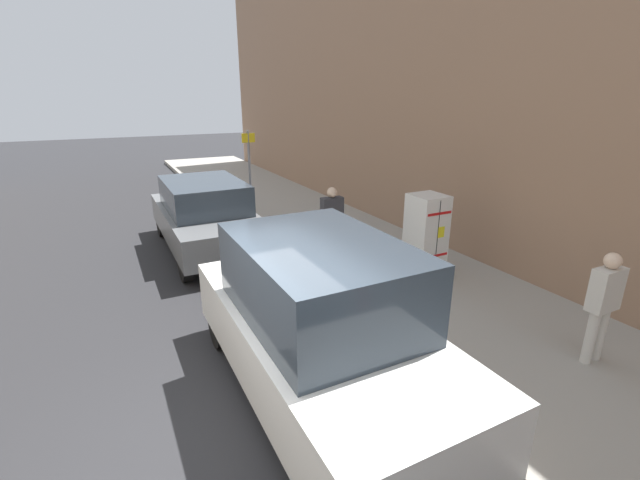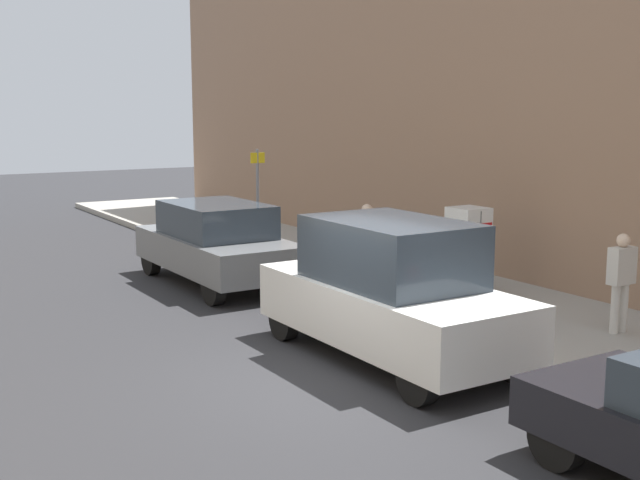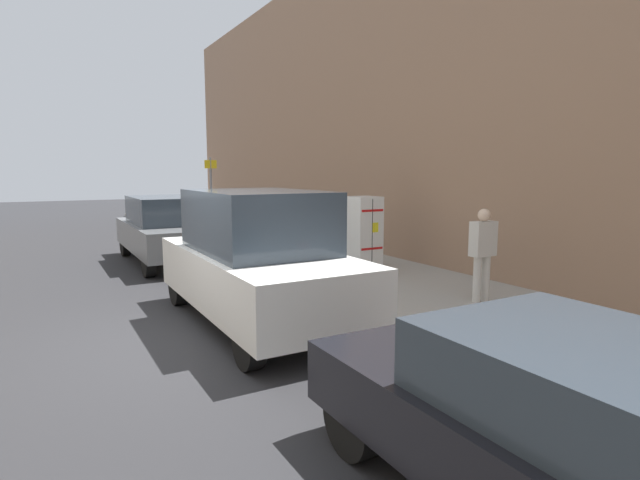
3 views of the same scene
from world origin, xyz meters
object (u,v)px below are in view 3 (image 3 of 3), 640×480
at_px(pedestrian_standing_near, 483,249).
at_px(parked_sedan_dark, 617,453).
at_px(street_sign_post, 211,198).
at_px(parked_suv_gray, 168,228).
at_px(pedestrian_walking_far, 283,224).
at_px(fire_hydrant, 544,344).
at_px(discarded_refrigerator, 364,232).
at_px(parked_van_white, 258,259).

bearing_deg(pedestrian_standing_near, parked_sedan_dark, -18.97).
xyz_separation_m(street_sign_post, parked_suv_gray, (1.48, 0.90, -0.74)).
height_order(street_sign_post, pedestrian_standing_near, street_sign_post).
bearing_deg(pedestrian_standing_near, parked_suv_gray, -133.65).
distance_m(street_sign_post, pedestrian_walking_far, 3.46).
bearing_deg(parked_suv_gray, pedestrian_standing_near, 115.88).
relative_size(fire_hydrant, pedestrian_walking_far, 0.49).
bearing_deg(parked_suv_gray, street_sign_post, -148.69).
height_order(pedestrian_standing_near, parked_suv_gray, pedestrian_standing_near).
relative_size(pedestrian_walking_far, pedestrian_standing_near, 1.03).
height_order(discarded_refrigerator, pedestrian_walking_far, discarded_refrigerator).
xyz_separation_m(fire_hydrant, parked_suv_gray, (1.61, -10.23, 0.32)).
bearing_deg(pedestrian_standing_near, fire_hydrant, -16.14).
xyz_separation_m(pedestrian_walking_far, parked_suv_gray, (2.23, -2.44, -0.23)).
bearing_deg(discarded_refrigerator, street_sign_post, -66.69).
height_order(street_sign_post, parked_sedan_dark, street_sign_post).
relative_size(discarded_refrigerator, fire_hydrant, 2.02).
bearing_deg(parked_sedan_dark, parked_suv_gray, -90.00).
bearing_deg(pedestrian_walking_far, parked_suv_gray, 31.87).
relative_size(street_sign_post, pedestrian_standing_near, 1.64).
xyz_separation_m(fire_hydrant, parked_sedan_dark, (1.61, 1.69, 0.11)).
height_order(fire_hydrant, pedestrian_standing_near, pedestrian_standing_near).
height_order(pedestrian_standing_near, parked_van_white, parked_van_white).
bearing_deg(pedestrian_standing_near, parked_van_white, -89.15).
bearing_deg(discarded_refrigerator, pedestrian_standing_near, 90.91).
distance_m(parked_suv_gray, parked_van_white, 6.20).
xyz_separation_m(fire_hydrant, pedestrian_standing_near, (-2.03, -2.73, 0.51)).
relative_size(fire_hydrant, parked_sedan_dark, 0.17).
bearing_deg(parked_sedan_dark, discarded_refrigerator, -114.24).
height_order(parked_suv_gray, parked_sedan_dark, parked_suv_gray).
distance_m(discarded_refrigerator, street_sign_post, 5.34).
distance_m(street_sign_post, parked_suv_gray, 1.89).
height_order(discarded_refrigerator, fire_hydrant, discarded_refrigerator).
xyz_separation_m(discarded_refrigerator, pedestrian_standing_near, (-0.06, 3.53, 0.09)).
bearing_deg(parked_suv_gray, fire_hydrant, 98.94).
relative_size(street_sign_post, parked_van_white, 0.57).
height_order(pedestrian_standing_near, parked_sedan_dark, pedestrian_standing_near).
bearing_deg(discarded_refrigerator, parked_sedan_dark, 65.76).
xyz_separation_m(discarded_refrigerator, pedestrian_walking_far, (1.35, -1.53, 0.13)).
distance_m(discarded_refrigerator, parked_van_white, 4.22).
bearing_deg(parked_sedan_dark, pedestrian_walking_far, -103.22).
bearing_deg(pedestrian_walking_far, pedestrian_standing_near, -174.97).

